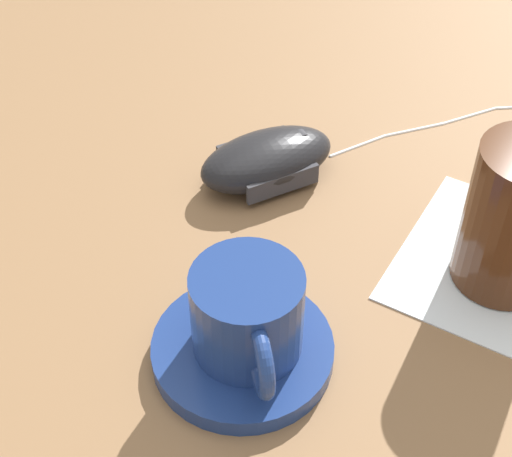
{
  "coord_description": "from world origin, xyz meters",
  "views": [
    {
      "loc": [
        -0.08,
        0.37,
        0.43
      ],
      "look_at": [
        0.09,
        -0.01,
        0.03
      ],
      "focal_mm": 55.0,
      "sensor_mm": 36.0,
      "label": 1
    }
  ],
  "objects": [
    {
      "name": "ground_plane",
      "position": [
        0.0,
        0.0,
        0.0
      ],
      "size": [
        3.0,
        3.0,
        0.0
      ],
      "primitive_type": "plane",
      "color": "olive"
    },
    {
      "name": "saucer",
      "position": [
        0.06,
        0.08,
        0.01
      ],
      "size": [
        0.12,
        0.12,
        0.01
      ],
      "primitive_type": "cylinder",
      "color": "navy",
      "rests_on": "ground"
    },
    {
      "name": "coffee_cup",
      "position": [
        0.05,
        0.08,
        0.05
      ],
      "size": [
        0.08,
        0.09,
        0.06
      ],
      "color": "navy",
      "rests_on": "saucer"
    },
    {
      "name": "computer_mouse",
      "position": [
        0.12,
        -0.1,
        0.02
      ],
      "size": [
        0.12,
        0.13,
        0.04
      ],
      "color": "black",
      "rests_on": "ground"
    },
    {
      "name": "napkin_under_glass",
      "position": [
        -0.09,
        -0.07,
        0.0
      ],
      "size": [
        0.17,
        0.17,
        0.0
      ],
      "primitive_type": "cube",
      "rotation": [
        0.0,
        0.0,
        -0.12
      ],
      "color": "white",
      "rests_on": "ground"
    }
  ]
}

